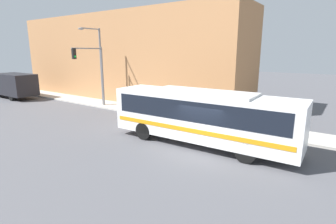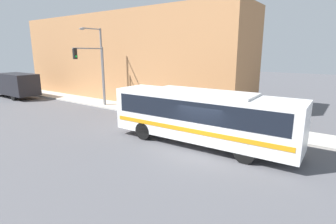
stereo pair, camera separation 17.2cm
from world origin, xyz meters
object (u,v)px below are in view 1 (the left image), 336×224
object	(u,v)px
city_bus	(201,114)
parking_meter	(152,103)
delivery_truck	(13,85)
fire_hydrant	(177,114)
street_lamp	(98,61)
traffic_light_pole	(93,66)

from	to	relation	value
city_bus	parking_meter	size ratio (longest dim) A/B	7.67
delivery_truck	fire_hydrant	world-z (taller)	delivery_truck
city_bus	street_lamp	world-z (taller)	street_lamp
delivery_truck	traffic_light_pole	bearing A→B (deg)	-82.70
traffic_light_pole	parking_meter	size ratio (longest dim) A/B	3.94
fire_hydrant	parking_meter	xyz separation A→B (m)	(0.00, 2.45, 0.60)
fire_hydrant	street_lamp	bearing A→B (deg)	90.33
delivery_truck	traffic_light_pole	size ratio (longest dim) A/B	1.33
delivery_truck	parking_meter	size ratio (longest dim) A/B	5.24
delivery_truck	parking_meter	distance (m)	18.69
city_bus	traffic_light_pole	world-z (taller)	traffic_light_pole
traffic_light_pole	delivery_truck	bearing A→B (deg)	97.30
city_bus	street_lamp	bearing A→B (deg)	71.64
delivery_truck	fire_hydrant	distance (m)	21.15
traffic_light_pole	parking_meter	distance (m)	6.84
street_lamp	delivery_truck	bearing A→B (deg)	101.55
parking_meter	city_bus	bearing A→B (deg)	-120.82
city_bus	fire_hydrant	size ratio (longest dim) A/B	15.67
city_bus	traffic_light_pole	bearing A→B (deg)	75.03
traffic_light_pole	street_lamp	bearing A→B (deg)	15.67
parking_meter	street_lamp	distance (m)	7.21
city_bus	parking_meter	xyz separation A→B (m)	(4.01, 6.71, -0.74)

